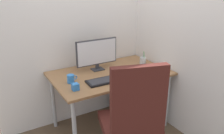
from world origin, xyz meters
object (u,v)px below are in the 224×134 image
object	(u,v)px
office_chair	(133,118)
coffee_mug	(71,79)
notebook	(156,68)
filing_cabinet	(135,96)
monitor	(97,53)
desk_clamp_accessory	(75,87)
pen_holder	(143,61)
mouse	(131,72)
keyboard	(108,80)

from	to	relation	value
office_chair	coffee_mug	distance (m)	0.79
notebook	filing_cabinet	bearing A→B (deg)	143.74
office_chair	monitor	size ratio (longest dim) A/B	2.19
desk_clamp_accessory	office_chair	bearing A→B (deg)	-60.21
office_chair	coffee_mug	world-z (taller)	office_chair
office_chair	pen_holder	size ratio (longest dim) A/B	6.69
mouse	coffee_mug	distance (m)	0.70
office_chair	notebook	world-z (taller)	office_chair
office_chair	monitor	world-z (taller)	office_chair
office_chair	coffee_mug	xyz separation A→B (m)	(-0.28, 0.72, 0.16)
keyboard	coffee_mug	xyz separation A→B (m)	(-0.36, 0.16, 0.03)
monitor	office_chair	bearing A→B (deg)	-98.22
pen_holder	desk_clamp_accessory	distance (m)	1.08
notebook	coffee_mug	distance (m)	1.06
office_chair	pen_holder	bearing A→B (deg)	47.84
keyboard	notebook	xyz separation A→B (m)	(0.69, 0.02, 0.00)
keyboard	coffee_mug	bearing A→B (deg)	156.41
mouse	desk_clamp_accessory	bearing A→B (deg)	-161.37
monitor	desk_clamp_accessory	bearing A→B (deg)	-138.33
monitor	coffee_mug	distance (m)	0.49
coffee_mug	desk_clamp_accessory	bearing A→B (deg)	-97.83
notebook	coffee_mug	size ratio (longest dim) A/B	1.93
keyboard	desk_clamp_accessory	world-z (taller)	desk_clamp_accessory
mouse	pen_holder	world-z (taller)	pen_holder
keyboard	desk_clamp_accessory	size ratio (longest dim) A/B	7.24
monitor	notebook	world-z (taller)	monitor
monitor	coffee_mug	world-z (taller)	monitor
keyboard	mouse	bearing A→B (deg)	7.94
filing_cabinet	desk_clamp_accessory	distance (m)	1.05
filing_cabinet	mouse	bearing A→B (deg)	-140.97
mouse	pen_holder	xyz separation A→B (m)	(0.32, 0.20, 0.03)
keyboard	pen_holder	size ratio (longest dim) A/B	2.81
pen_holder	notebook	world-z (taller)	pen_holder
filing_cabinet	mouse	xyz separation A→B (m)	(-0.19, -0.16, 0.44)
mouse	coffee_mug	world-z (taller)	coffee_mug
mouse	coffee_mug	bearing A→B (deg)	-176.57
mouse	notebook	distance (m)	0.35
keyboard	pen_holder	xyz separation A→B (m)	(0.66, 0.25, 0.04)
office_chair	monitor	bearing A→B (deg)	81.78
filing_cabinet	coffee_mug	world-z (taller)	coffee_mug
notebook	keyboard	bearing A→B (deg)	-165.17
monitor	notebook	distance (m)	0.74
desk_clamp_accessory	keyboard	bearing A→B (deg)	4.53
monitor	desk_clamp_accessory	world-z (taller)	monitor
keyboard	pen_holder	world-z (taller)	pen_holder
office_chair	mouse	distance (m)	0.75
monitor	filing_cabinet	bearing A→B (deg)	-18.47
coffee_mug	desk_clamp_accessory	xyz separation A→B (m)	(-0.03, -0.19, -0.01)
filing_cabinet	pen_holder	distance (m)	0.48
pen_holder	coffee_mug	world-z (taller)	pen_holder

